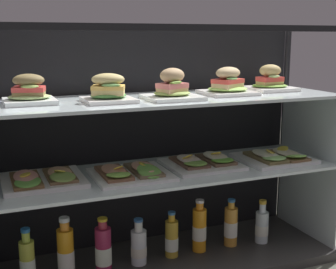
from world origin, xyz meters
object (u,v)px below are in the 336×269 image
at_px(plated_roll_sandwich_near_left_corner, 108,91).
at_px(plated_roll_sandwich_left_of_center, 227,84).
at_px(open_sandwich_tray_near_left_corner, 130,172).
at_px(juice_bottle_front_right_end, 103,250).
at_px(plated_roll_sandwich_far_left, 270,82).
at_px(open_sandwich_tray_mid_left, 43,179).
at_px(open_sandwich_tray_mid_right, 275,157).
at_px(juice_bottle_front_second, 199,229).
at_px(juice_bottle_back_left, 231,226).
at_px(juice_bottle_tucked_behind, 262,226).
at_px(juice_bottle_back_center, 66,253).
at_px(juice_bottle_near_post, 139,246).
at_px(open_sandwich_tray_left_of_center, 203,162).
at_px(juice_bottle_front_middle, 27,261).
at_px(plated_roll_sandwich_center, 29,93).
at_px(plated_roll_sandwich_mid_right, 172,89).
at_px(juice_bottle_front_left_end, 172,239).

height_order(plated_roll_sandwich_near_left_corner, plated_roll_sandwich_left_of_center, plated_roll_sandwich_left_of_center).
xyz_separation_m(plated_roll_sandwich_left_of_center, open_sandwich_tray_near_left_corner, (-0.44, -0.03, -0.33)).
bearing_deg(juice_bottle_front_right_end, plated_roll_sandwich_left_of_center, 1.94).
height_order(plated_roll_sandwich_far_left, open_sandwich_tray_mid_left, plated_roll_sandwich_far_left).
bearing_deg(open_sandwich_tray_mid_right, open_sandwich_tray_near_left_corner, 178.44).
height_order(plated_roll_sandwich_far_left, juice_bottle_front_second, plated_roll_sandwich_far_left).
distance_m(juice_bottle_back_left, juice_bottle_tucked_behind, 0.15).
height_order(plated_roll_sandwich_left_of_center, juice_bottle_back_center, plated_roll_sandwich_left_of_center).
height_order(open_sandwich_tray_near_left_corner, juice_bottle_front_right_end, open_sandwich_tray_near_left_corner).
height_order(juice_bottle_near_post, juice_bottle_front_second, juice_bottle_front_second).
bearing_deg(juice_bottle_front_second, juice_bottle_near_post, -178.07).
relative_size(open_sandwich_tray_mid_left, open_sandwich_tray_left_of_center, 1.00).
bearing_deg(juice_bottle_back_left, juice_bottle_back_center, -179.71).
bearing_deg(open_sandwich_tray_left_of_center, juice_bottle_front_right_end, -177.47).
relative_size(juice_bottle_front_middle, juice_bottle_near_post, 1.14).
relative_size(plated_roll_sandwich_center, open_sandwich_tray_left_of_center, 0.60).
height_order(open_sandwich_tray_left_of_center, juice_bottle_back_left, open_sandwich_tray_left_of_center).
bearing_deg(open_sandwich_tray_mid_right, plated_roll_sandwich_far_left, 77.84).
relative_size(plated_roll_sandwich_left_of_center, open_sandwich_tray_mid_left, 0.67).
distance_m(open_sandwich_tray_mid_right, juice_bottle_back_center, 0.98).
bearing_deg(plated_roll_sandwich_mid_right, open_sandwich_tray_left_of_center, 20.12).
distance_m(open_sandwich_tray_near_left_corner, juice_bottle_front_right_end, 0.34).
xyz_separation_m(open_sandwich_tray_mid_right, juice_bottle_front_middle, (-1.08, 0.05, -0.32)).
height_order(plated_roll_sandwich_left_of_center, juice_bottle_front_left_end, plated_roll_sandwich_left_of_center).
bearing_deg(plated_roll_sandwich_center, open_sandwich_tray_left_of_center, -1.89).
bearing_deg(juice_bottle_near_post, plated_roll_sandwich_near_left_corner, -160.72).
bearing_deg(juice_bottle_tucked_behind, open_sandwich_tray_left_of_center, 175.89).
bearing_deg(juice_bottle_front_left_end, juice_bottle_front_right_end, -175.36).
height_order(open_sandwich_tray_near_left_corner, juice_bottle_front_second, open_sandwich_tray_near_left_corner).
bearing_deg(juice_bottle_front_second, plated_roll_sandwich_near_left_corner, -172.65).
bearing_deg(plated_roll_sandwich_center, plated_roll_sandwich_far_left, 1.51).
xyz_separation_m(juice_bottle_front_middle, juice_bottle_near_post, (0.45, -0.00, -0.02)).
height_order(plated_roll_sandwich_near_left_corner, open_sandwich_tray_near_left_corner, plated_roll_sandwich_near_left_corner).
distance_m(open_sandwich_tray_mid_right, juice_bottle_front_right_end, 0.85).
relative_size(plated_roll_sandwich_left_of_center, juice_bottle_front_second, 0.86).
distance_m(plated_roll_sandwich_far_left, open_sandwich_tray_left_of_center, 0.48).
relative_size(open_sandwich_tray_left_of_center, juice_bottle_front_right_end, 1.30).
relative_size(plated_roll_sandwich_far_left, juice_bottle_front_left_end, 0.98).
bearing_deg(open_sandwich_tray_left_of_center, plated_roll_sandwich_near_left_corner, -173.93).
relative_size(open_sandwich_tray_left_of_center, juice_bottle_back_center, 1.22).
bearing_deg(plated_roll_sandwich_mid_right, open_sandwich_tray_mid_right, 1.55).
xyz_separation_m(plated_roll_sandwich_left_of_center, juice_bottle_back_left, (0.04, 0.01, -0.65)).
relative_size(open_sandwich_tray_mid_left, juice_bottle_back_left, 1.38).
height_order(plated_roll_sandwich_mid_right, juice_bottle_front_left_end, plated_roll_sandwich_mid_right).
xyz_separation_m(juice_bottle_back_center, juice_bottle_front_left_end, (0.45, 0.00, -0.02)).
xyz_separation_m(open_sandwich_tray_near_left_corner, juice_bottle_front_right_end, (-0.12, 0.01, -0.31)).
distance_m(plated_roll_sandwich_left_of_center, plated_roll_sandwich_far_left, 0.25).
xyz_separation_m(open_sandwich_tray_mid_left, juice_bottle_tucked_behind, (0.96, -0.03, -0.33)).
height_order(plated_roll_sandwich_center, juice_bottle_front_right_end, plated_roll_sandwich_center).
distance_m(plated_roll_sandwich_near_left_corner, juice_bottle_front_right_end, 0.64).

